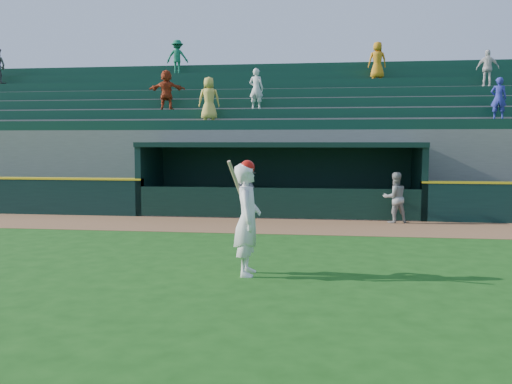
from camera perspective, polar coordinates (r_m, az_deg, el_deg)
ground at (r=12.04m, az=-1.05°, el=-6.85°), size 120.00×120.00×0.00m
warning_track at (r=16.83m, az=1.54°, el=-3.41°), size 40.00×3.00×0.01m
dugout_player_front at (r=17.90m, az=13.72°, el=-0.55°), size 0.90×0.79×1.55m
dugout_player_inside at (r=19.25m, az=-0.88°, el=0.11°), size 1.20×0.93×1.64m
dugout at (r=19.76m, az=2.54°, el=1.80°), size 9.40×2.80×2.46m
stands at (r=24.28m, az=3.50°, el=4.86°), size 34.50×6.26×7.03m
batter_at_plate at (r=10.59m, az=-0.86°, el=-2.63°), size 0.58×0.86×2.16m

